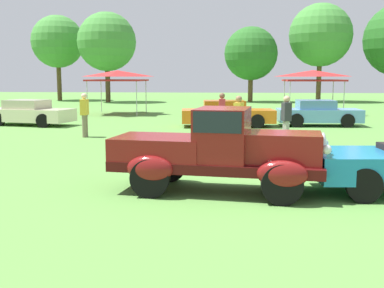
% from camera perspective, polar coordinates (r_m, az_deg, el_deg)
% --- Properties ---
extents(ground_plane, '(120.00, 120.00, 0.00)m').
position_cam_1_polar(ground_plane, '(9.84, 5.93, -5.47)').
color(ground_plane, '#568C3D').
extents(feature_pickup_truck, '(4.39, 2.23, 1.70)m').
position_cam_1_polar(feature_pickup_truck, '(9.43, 3.27, -0.69)').
color(feature_pickup_truck, '#400B0B').
rests_on(feature_pickup_truck, ground_plane).
extents(show_car_cream, '(4.32, 2.45, 1.22)m').
position_cam_1_polar(show_car_cream, '(23.88, -19.11, 3.59)').
color(show_car_cream, beige).
rests_on(show_car_cream, ground_plane).
extents(show_car_orange, '(4.42, 2.10, 1.22)m').
position_cam_1_polar(show_car_orange, '(22.02, 4.28, 3.67)').
color(show_car_orange, orange).
rests_on(show_car_orange, ground_plane).
extents(show_car_skyblue, '(3.90, 1.83, 1.22)m').
position_cam_1_polar(show_car_skyblue, '(23.09, 15.04, 3.62)').
color(show_car_skyblue, '#669EDB').
rests_on(show_car_skyblue, ground_plane).
extents(spectator_near_truck, '(0.26, 0.41, 1.69)m').
position_cam_1_polar(spectator_near_truck, '(18.43, 3.65, 3.79)').
color(spectator_near_truck, '#383838').
rests_on(spectator_near_truck, ground_plane).
extents(spectator_between_cars, '(0.25, 0.40, 1.69)m').
position_cam_1_polar(spectator_between_cars, '(18.56, -12.90, 3.63)').
color(spectator_between_cars, '#7F7056').
rests_on(spectator_between_cars, ground_plane).
extents(spectator_by_row, '(0.32, 0.44, 1.69)m').
position_cam_1_polar(spectator_by_row, '(15.97, 11.35, 2.97)').
color(spectator_by_row, '#9E998E').
rests_on(spectator_by_row, ground_plane).
extents(spectator_far_side, '(0.36, 0.46, 1.69)m').
position_cam_1_polar(spectator_far_side, '(15.86, 5.68, 3.06)').
color(spectator_far_side, '#383838').
rests_on(spectator_far_side, ground_plane).
extents(canopy_tent_left_field, '(3.32, 3.32, 2.71)m').
position_cam_1_polar(canopy_tent_left_field, '(29.75, -9.03, 8.27)').
color(canopy_tent_left_field, '#B7B7BC').
rests_on(canopy_tent_left_field, ground_plane).
extents(canopy_tent_center_field, '(3.38, 3.38, 2.71)m').
position_cam_1_polar(canopy_tent_center_field, '(29.34, 14.48, 8.12)').
color(canopy_tent_center_field, '#B7B7BC').
rests_on(canopy_tent_center_field, ground_plane).
extents(treeline_far_left, '(5.08, 5.08, 8.25)m').
position_cam_1_polar(treeline_far_left, '(48.62, -15.99, 11.83)').
color(treeline_far_left, brown).
rests_on(treeline_far_left, ground_plane).
extents(treeline_mid_left, '(5.31, 5.31, 8.12)m').
position_cam_1_polar(treeline_mid_left, '(44.21, -10.30, 12.09)').
color(treeline_mid_left, '#47331E').
rests_on(treeline_mid_left, ground_plane).
extents(treeline_center, '(4.88, 4.88, 6.87)m').
position_cam_1_polar(treeline_center, '(44.15, 7.17, 10.82)').
color(treeline_center, brown).
rests_on(treeline_center, ground_plane).
extents(treeline_mid_right, '(5.76, 5.76, 8.99)m').
position_cam_1_polar(treeline_mid_right, '(45.81, 15.32, 12.61)').
color(treeline_mid_right, brown).
rests_on(treeline_mid_right, ground_plane).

